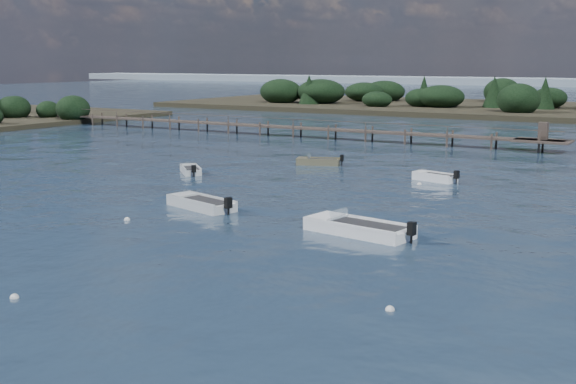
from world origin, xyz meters
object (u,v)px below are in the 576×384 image
Objects in this scene: tender_far_grey at (191,171)px; tender_far_white at (435,179)px; jetty at (297,128)px; dinghy_extra_a at (318,163)px; dinghy_mid_grey at (201,205)px; dinghy_mid_white_a at (358,230)px.

tender_far_grey is 0.87× the size of tender_far_white.
jetty is at bearing 138.04° from tender_far_white.
dinghy_mid_grey is (2.45, -18.49, 0.01)m from dinghy_extra_a.
dinghy_mid_white_a is (18.69, -10.85, 0.02)m from tender_far_grey.
tender_far_white reaches higher than tender_far_grey.
tender_far_grey is 12.95m from dinghy_mid_grey.
tender_far_white is 0.05× the size of jetty.
dinghy_mid_grey reaches higher than dinghy_extra_a.
jetty reaches higher than dinghy_mid_white_a.
dinghy_mid_grey is 0.08× the size of jetty.
dinghy_mid_white_a is 44.69m from jetty.
tender_far_grey is at bearing 130.79° from dinghy_mid_grey.
dinghy_mid_white_a is at bearing -83.07° from tender_far_white.
tender_far_grey is 0.05× the size of jetty.
tender_far_grey is 0.52× the size of dinghy_mid_white_a.
tender_far_grey is 0.61× the size of dinghy_mid_grey.
tender_far_white is (10.65, -2.81, 0.01)m from dinghy_extra_a.
dinghy_mid_white_a reaches higher than tender_far_white.
tender_far_grey is 17.66m from tender_far_white.
dinghy_extra_a is 21.41m from jetty.
tender_far_white is 30.60m from jetty.
tender_far_grey is at bearing 149.85° from dinghy_mid_white_a.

